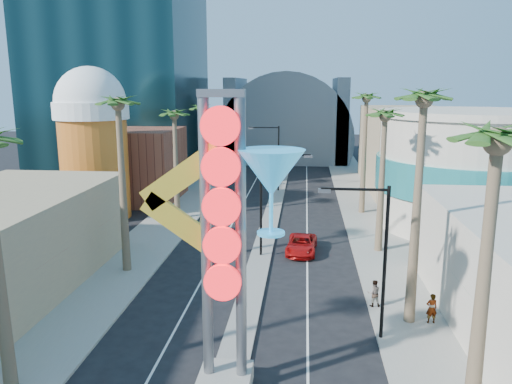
{
  "coord_description": "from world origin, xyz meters",
  "views": [
    {
      "loc": [
        3.16,
        -15.8,
        12.65
      ],
      "look_at": [
        -0.22,
        18.45,
        5.33
      ],
      "focal_mm": 35.0,
      "sensor_mm": 36.0,
      "label": 1
    }
  ],
  "objects_px": {
    "red_pickup": "(302,244)",
    "neon_sign": "(243,225)",
    "pedestrian_a": "(432,308)",
    "pedestrian_b": "(374,293)"
  },
  "relations": [
    {
      "from": "pedestrian_a",
      "to": "pedestrian_b",
      "type": "height_order",
      "value": "pedestrian_a"
    },
    {
      "from": "neon_sign",
      "to": "pedestrian_a",
      "type": "height_order",
      "value": "neon_sign"
    },
    {
      "from": "red_pickup",
      "to": "pedestrian_b",
      "type": "distance_m",
      "value": 10.45
    },
    {
      "from": "pedestrian_b",
      "to": "neon_sign",
      "type": "bearing_deg",
      "value": 49.32
    },
    {
      "from": "neon_sign",
      "to": "pedestrian_a",
      "type": "distance_m",
      "value": 13.18
    },
    {
      "from": "red_pickup",
      "to": "neon_sign",
      "type": "bearing_deg",
      "value": -93.12
    },
    {
      "from": "red_pickup",
      "to": "pedestrian_a",
      "type": "relative_size",
      "value": 2.86
    },
    {
      "from": "neon_sign",
      "to": "pedestrian_a",
      "type": "xyz_separation_m",
      "value": [
        9.29,
        6.89,
        -6.32
      ]
    },
    {
      "from": "neon_sign",
      "to": "red_pickup",
      "type": "xyz_separation_m",
      "value": [
        2.24,
        18.27,
        -6.64
      ]
    },
    {
      "from": "pedestrian_a",
      "to": "pedestrian_b",
      "type": "bearing_deg",
      "value": -41.97
    }
  ]
}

